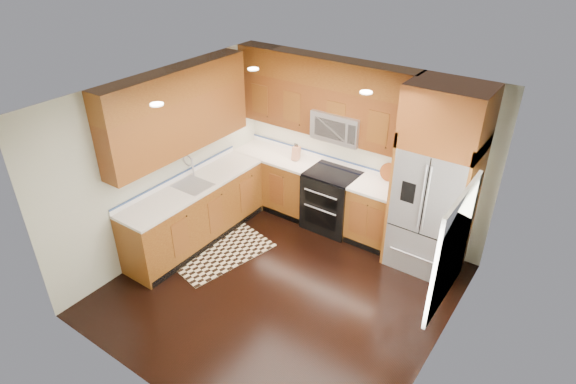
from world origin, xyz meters
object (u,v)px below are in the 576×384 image
Objects in this scene: knife_block at (296,153)px; rug at (221,252)px; refrigerator at (436,182)px; utensil_crock at (401,180)px; range at (331,200)px.

rug is at bearing -98.37° from knife_block.
refrigerator is 9.59× the size of knife_block.
utensil_crock is at bearing 54.06° from rug.
range is at bearing 70.73° from rug.
range is at bearing -6.00° from knife_block.
refrigerator is 3.18m from rug.
range is at bearing -168.99° from utensil_crock.
rug is (-2.50, -1.49, -1.30)m from refrigerator.
range is 2.72× the size of utensil_crock.
knife_block is at bearing 174.00° from range.
rug is 2.80m from utensil_crock.
refrigerator is at bearing -22.92° from utensil_crock.
rug is at bearing -149.29° from refrigerator.
rug is 4.10× the size of utensil_crock.
range is 1.18m from utensil_crock.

